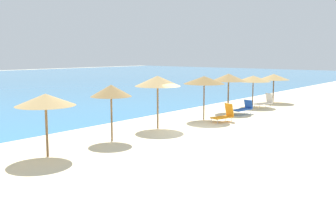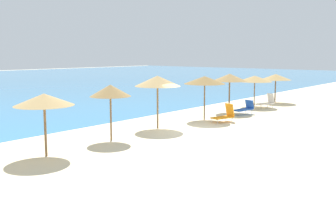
% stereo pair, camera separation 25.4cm
% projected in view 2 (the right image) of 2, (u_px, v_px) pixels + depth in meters
% --- Properties ---
extents(ground_plane, '(160.00, 160.00, 0.00)m').
position_uv_depth(ground_plane, '(195.00, 131.00, 19.85)').
color(ground_plane, beige).
extents(beach_umbrella_2, '(2.33, 2.33, 2.51)m').
position_uv_depth(beach_umbrella_2, '(44.00, 100.00, 14.75)').
color(beach_umbrella_2, brown).
rests_on(beach_umbrella_2, ground_plane).
extents(beach_umbrella_3, '(1.92, 1.92, 2.64)m').
position_uv_depth(beach_umbrella_3, '(110.00, 91.00, 17.51)').
color(beach_umbrella_3, brown).
rests_on(beach_umbrella_3, ground_plane).
extents(beach_umbrella_4, '(2.50, 2.50, 2.88)m').
position_uv_depth(beach_umbrella_4, '(158.00, 81.00, 20.35)').
color(beach_umbrella_4, brown).
rests_on(beach_umbrella_4, ground_plane).
extents(beach_umbrella_5, '(2.55, 2.55, 2.70)m').
position_uv_depth(beach_umbrella_5, '(205.00, 80.00, 23.00)').
color(beach_umbrella_5, brown).
rests_on(beach_umbrella_5, ground_plane).
extents(beach_umbrella_6, '(2.44, 2.44, 2.69)m').
position_uv_depth(beach_umbrella_6, '(230.00, 78.00, 26.02)').
color(beach_umbrella_6, brown).
rests_on(beach_umbrella_6, ground_plane).
extents(beach_umbrella_7, '(2.68, 2.68, 2.39)m').
position_uv_depth(beach_umbrella_7, '(255.00, 79.00, 28.88)').
color(beach_umbrella_7, brown).
rests_on(beach_umbrella_7, ground_plane).
extents(beach_umbrella_8, '(2.54, 2.54, 2.39)m').
position_uv_depth(beach_umbrella_8, '(276.00, 77.00, 31.34)').
color(beach_umbrella_8, brown).
rests_on(beach_umbrella_8, ground_plane).
extents(lounge_chair_0, '(1.52, 0.95, 1.09)m').
position_uv_depth(lounge_chair_0, '(225.00, 115.00, 22.51)').
color(lounge_chair_0, orange).
rests_on(lounge_chair_0, ground_plane).
extents(lounge_chair_1, '(1.71, 0.81, 0.94)m').
position_uv_depth(lounge_chair_1, '(244.00, 108.00, 25.32)').
color(lounge_chair_1, blue).
rests_on(lounge_chair_1, ground_plane).
extents(lounge_chair_2, '(1.66, 0.97, 1.09)m').
position_uv_depth(lounge_chair_2, '(266.00, 102.00, 28.23)').
color(lounge_chair_2, white).
rests_on(lounge_chair_2, ground_plane).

